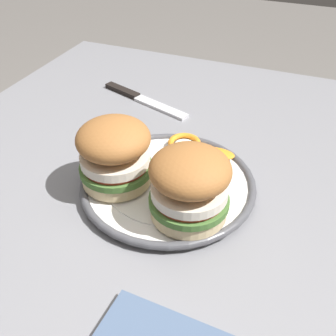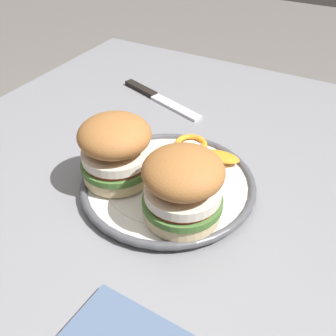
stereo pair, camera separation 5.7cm
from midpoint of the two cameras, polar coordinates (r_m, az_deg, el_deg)
dining_table at (r=0.64m, az=0.69°, el=-14.06°), size 1.15×0.95×0.73m
dinner_plate at (r=0.61m, az=2.65°, el=-2.37°), size 0.27×0.27×0.02m
sandwich_half_left at (r=0.52m, az=5.27°, el=-2.63°), size 0.13×0.13×0.10m
sandwich_half_right at (r=0.58m, az=-4.73°, el=2.69°), size 0.14×0.14×0.10m
orange_peel_curled at (r=0.68m, az=5.67°, el=3.27°), size 0.08×0.08×0.01m
orange_peel_strip_long at (r=0.63m, az=5.37°, el=0.48°), size 0.07×0.07×0.01m
orange_peel_strip_short at (r=0.66m, az=10.01°, el=1.53°), size 0.03×0.06×0.01m
table_knife at (r=0.86m, az=0.14°, el=10.03°), size 0.09×0.22×0.01m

